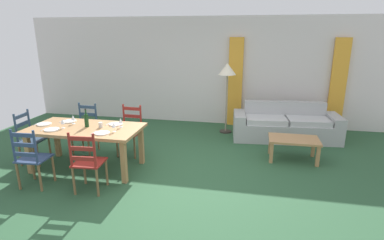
% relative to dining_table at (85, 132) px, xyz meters
% --- Properties ---
extents(ground_plane, '(9.60, 9.60, 0.02)m').
position_rel_dining_table_xyz_m(ground_plane, '(1.55, 0.01, -0.67)').
color(ground_plane, '#2A5334').
extents(wall_far, '(9.60, 0.16, 2.70)m').
position_rel_dining_table_xyz_m(wall_far, '(1.55, 3.31, 0.69)').
color(wall_far, silver).
rests_on(wall_far, ground_plane).
extents(curtain_panel_left, '(0.35, 0.08, 2.20)m').
position_rel_dining_table_xyz_m(curtain_panel_left, '(2.32, 3.17, 0.44)').
color(curtain_panel_left, gold).
rests_on(curtain_panel_left, ground_plane).
extents(curtain_panel_right, '(0.35, 0.08, 2.20)m').
position_rel_dining_table_xyz_m(curtain_panel_right, '(4.72, 3.17, 0.44)').
color(curtain_panel_right, gold).
rests_on(curtain_panel_right, ground_plane).
extents(dining_table, '(1.90, 0.96, 0.75)m').
position_rel_dining_table_xyz_m(dining_table, '(0.00, 0.00, 0.00)').
color(dining_table, '#AF7F4F').
rests_on(dining_table, ground_plane).
extents(dining_chair_near_left, '(0.44, 0.42, 0.96)m').
position_rel_dining_table_xyz_m(dining_chair_near_left, '(-0.45, -0.79, -0.19)').
color(dining_chair_near_left, navy).
rests_on(dining_chair_near_left, ground_plane).
extents(dining_chair_near_right, '(0.45, 0.43, 0.96)m').
position_rel_dining_table_xyz_m(dining_chair_near_right, '(0.46, -0.75, -0.19)').
color(dining_chair_near_right, maroon).
rests_on(dining_chair_near_right, ground_plane).
extents(dining_chair_far_left, '(0.44, 0.42, 0.96)m').
position_rel_dining_table_xyz_m(dining_chair_far_left, '(-0.44, 0.74, -0.19)').
color(dining_chair_far_left, navy).
rests_on(dining_chair_far_left, ground_plane).
extents(dining_chair_far_right, '(0.44, 0.42, 0.96)m').
position_rel_dining_table_xyz_m(dining_chair_far_right, '(0.48, 0.79, -0.19)').
color(dining_chair_far_right, maroon).
rests_on(dining_chair_far_right, ground_plane).
extents(dining_chair_head_west, '(0.43, 0.45, 0.96)m').
position_rel_dining_table_xyz_m(dining_chair_head_west, '(-1.11, 0.02, -0.19)').
color(dining_chair_head_west, '#2E435D').
rests_on(dining_chair_head_west, ground_plane).
extents(dinner_plate_near_left, '(0.24, 0.24, 0.02)m').
position_rel_dining_table_xyz_m(dinner_plate_near_left, '(-0.45, -0.25, 0.10)').
color(dinner_plate_near_left, white).
rests_on(dinner_plate_near_left, dining_table).
extents(fork_near_left, '(0.02, 0.17, 0.01)m').
position_rel_dining_table_xyz_m(fork_near_left, '(-0.60, -0.25, 0.09)').
color(fork_near_left, silver).
rests_on(fork_near_left, dining_table).
extents(dinner_plate_near_right, '(0.24, 0.24, 0.02)m').
position_rel_dining_table_xyz_m(dinner_plate_near_right, '(0.45, -0.25, 0.10)').
color(dinner_plate_near_right, white).
rests_on(dinner_plate_near_right, dining_table).
extents(fork_near_right, '(0.02, 0.17, 0.01)m').
position_rel_dining_table_xyz_m(fork_near_right, '(0.30, -0.25, 0.09)').
color(fork_near_right, silver).
rests_on(fork_near_right, dining_table).
extents(dinner_plate_far_left, '(0.24, 0.24, 0.02)m').
position_rel_dining_table_xyz_m(dinner_plate_far_left, '(-0.45, 0.25, 0.10)').
color(dinner_plate_far_left, white).
rests_on(dinner_plate_far_left, dining_table).
extents(fork_far_left, '(0.02, 0.17, 0.01)m').
position_rel_dining_table_xyz_m(fork_far_left, '(-0.60, 0.25, 0.09)').
color(fork_far_left, silver).
rests_on(fork_far_left, dining_table).
extents(dinner_plate_far_right, '(0.24, 0.24, 0.02)m').
position_rel_dining_table_xyz_m(dinner_plate_far_right, '(0.45, 0.25, 0.10)').
color(dinner_plate_far_right, white).
rests_on(dinner_plate_far_right, dining_table).
extents(fork_far_right, '(0.02, 0.17, 0.01)m').
position_rel_dining_table_xyz_m(fork_far_right, '(0.30, 0.25, 0.09)').
color(fork_far_right, silver).
rests_on(fork_far_right, dining_table).
extents(dinner_plate_head_west, '(0.24, 0.24, 0.02)m').
position_rel_dining_table_xyz_m(dinner_plate_head_west, '(-0.78, 0.00, 0.10)').
color(dinner_plate_head_west, white).
rests_on(dinner_plate_head_west, dining_table).
extents(fork_head_west, '(0.03, 0.17, 0.01)m').
position_rel_dining_table_xyz_m(fork_head_west, '(-0.93, 0.00, 0.09)').
color(fork_head_west, silver).
rests_on(fork_head_west, dining_table).
extents(wine_bottle, '(0.07, 0.07, 0.32)m').
position_rel_dining_table_xyz_m(wine_bottle, '(0.02, 0.03, 0.20)').
color(wine_bottle, '#143819').
rests_on(wine_bottle, dining_table).
extents(wine_glass_near_left, '(0.06, 0.06, 0.16)m').
position_rel_dining_table_xyz_m(wine_glass_near_left, '(-0.33, -0.12, 0.20)').
color(wine_glass_near_left, white).
rests_on(wine_glass_near_left, dining_table).
extents(wine_glass_near_right, '(0.06, 0.06, 0.16)m').
position_rel_dining_table_xyz_m(wine_glass_near_right, '(0.60, -0.12, 0.20)').
color(wine_glass_near_right, white).
rests_on(wine_glass_near_right, dining_table).
extents(wine_glass_far_left, '(0.06, 0.06, 0.16)m').
position_rel_dining_table_xyz_m(wine_glass_far_left, '(-0.30, 0.14, 0.20)').
color(wine_glass_far_left, white).
rests_on(wine_glass_far_left, dining_table).
extents(wine_glass_far_right, '(0.06, 0.06, 0.16)m').
position_rel_dining_table_xyz_m(wine_glass_far_right, '(0.60, 0.13, 0.20)').
color(wine_glass_far_right, white).
rests_on(wine_glass_far_right, dining_table).
extents(coffee_cup_primary, '(0.07, 0.07, 0.09)m').
position_rel_dining_table_xyz_m(coffee_cup_primary, '(0.27, 0.04, 0.13)').
color(coffee_cup_primary, silver).
rests_on(coffee_cup_primary, dining_table).
extents(couch, '(2.34, 1.01, 0.80)m').
position_rel_dining_table_xyz_m(couch, '(3.51, 2.32, -0.37)').
color(couch, '#A7A9A9').
rests_on(couch, ground_plane).
extents(coffee_table, '(0.90, 0.56, 0.42)m').
position_rel_dining_table_xyz_m(coffee_table, '(3.56, 1.10, -0.31)').
color(coffee_table, '#AF7F4F').
rests_on(coffee_table, ground_plane).
extents(standing_lamp, '(0.40, 0.40, 1.64)m').
position_rel_dining_table_xyz_m(standing_lamp, '(2.17, 2.50, 0.75)').
color(standing_lamp, '#332D28').
rests_on(standing_lamp, ground_plane).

